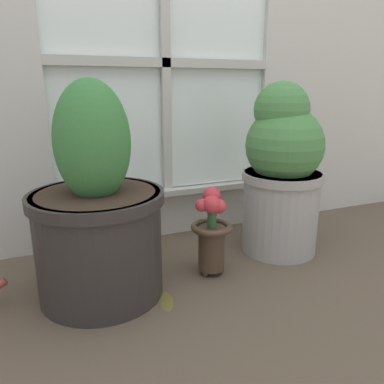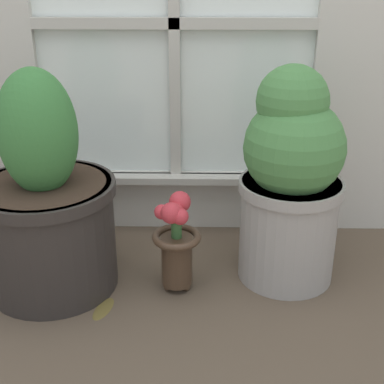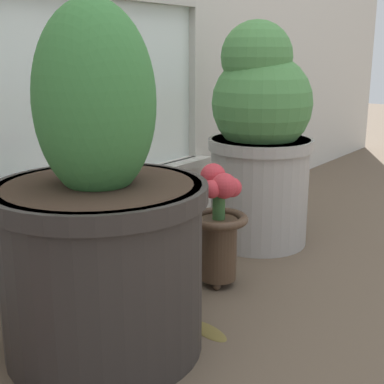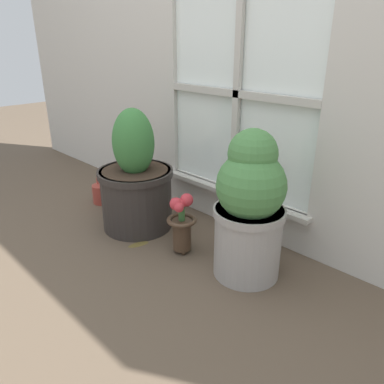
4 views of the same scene
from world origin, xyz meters
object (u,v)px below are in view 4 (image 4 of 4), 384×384
Objects in this scene: flower_vase at (181,222)px; potted_plant_left at (136,183)px; potted_plant_right at (250,207)px; watering_can at (102,193)px.

potted_plant_left is at bearing 177.67° from flower_vase.
flower_vase is at bearing -166.21° from potted_plant_right.
potted_plant_right is at bearing 13.79° from flower_vase.
flower_vase is (0.37, -0.02, -0.09)m from potted_plant_left.
flower_vase is at bearing -3.49° from watering_can.
potted_plant_right is 0.38m from flower_vase.
watering_can is (-1.13, -0.03, -0.26)m from potted_plant_right.
watering_can is (-0.42, 0.03, -0.19)m from potted_plant_left.
potted_plant_left is 0.71m from potted_plant_right.
potted_plant_left is 0.38m from flower_vase.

